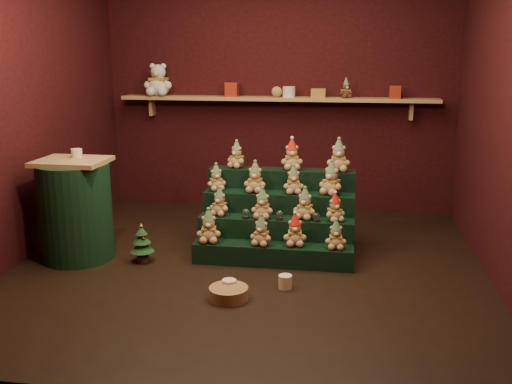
% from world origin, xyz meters
% --- Properties ---
extents(ground, '(4.00, 4.00, 0.00)m').
position_xyz_m(ground, '(0.00, 0.00, 0.00)').
color(ground, black).
rests_on(ground, ground).
extents(back_wall, '(4.00, 0.10, 2.80)m').
position_xyz_m(back_wall, '(0.00, 2.05, 1.40)').
color(back_wall, black).
rests_on(back_wall, ground).
extents(front_wall, '(4.00, 0.10, 2.80)m').
position_xyz_m(front_wall, '(0.00, -2.05, 1.40)').
color(front_wall, black).
rests_on(front_wall, ground).
extents(left_wall, '(0.10, 4.00, 2.80)m').
position_xyz_m(left_wall, '(-2.05, 0.00, 1.40)').
color(left_wall, black).
rests_on(left_wall, ground).
extents(back_shelf, '(3.60, 0.26, 0.24)m').
position_xyz_m(back_shelf, '(0.00, 1.87, 1.29)').
color(back_shelf, tan).
rests_on(back_shelf, ground).
extents(riser_tier_front, '(1.40, 0.22, 0.18)m').
position_xyz_m(riser_tier_front, '(0.20, 0.06, 0.09)').
color(riser_tier_front, black).
rests_on(riser_tier_front, ground).
extents(riser_tier_midfront, '(1.40, 0.22, 0.36)m').
position_xyz_m(riser_tier_midfront, '(0.20, 0.28, 0.18)').
color(riser_tier_midfront, black).
rests_on(riser_tier_midfront, ground).
extents(riser_tier_midback, '(1.40, 0.22, 0.54)m').
position_xyz_m(riser_tier_midback, '(0.20, 0.50, 0.27)').
color(riser_tier_midback, black).
rests_on(riser_tier_midback, ground).
extents(riser_tier_back, '(1.40, 0.22, 0.72)m').
position_xyz_m(riser_tier_back, '(0.20, 0.72, 0.36)').
color(riser_tier_back, black).
rests_on(riser_tier_back, ground).
extents(teddy_0, '(0.24, 0.22, 0.30)m').
position_xyz_m(teddy_0, '(-0.37, 0.05, 0.33)').
color(teddy_0, tan).
rests_on(teddy_0, riser_tier_front).
extents(teddy_1, '(0.22, 0.21, 0.27)m').
position_xyz_m(teddy_1, '(0.10, 0.04, 0.31)').
color(teddy_1, tan).
rests_on(teddy_1, riser_tier_front).
extents(teddy_2, '(0.22, 0.21, 0.28)m').
position_xyz_m(teddy_2, '(0.39, 0.08, 0.32)').
color(teddy_2, tan).
rests_on(teddy_2, riser_tier_front).
extents(teddy_3, '(0.19, 0.17, 0.25)m').
position_xyz_m(teddy_3, '(0.74, 0.05, 0.31)').
color(teddy_3, tan).
rests_on(teddy_3, riser_tier_front).
extents(teddy_4, '(0.22, 0.21, 0.26)m').
position_xyz_m(teddy_4, '(-0.32, 0.29, 0.49)').
color(teddy_4, tan).
rests_on(teddy_4, riser_tier_midfront).
extents(teddy_5, '(0.21, 0.19, 0.28)m').
position_xyz_m(teddy_5, '(0.08, 0.26, 0.50)').
color(teddy_5, tan).
rests_on(teddy_5, riser_tier_midfront).
extents(teddy_6, '(0.24, 0.23, 0.28)m').
position_xyz_m(teddy_6, '(0.45, 0.30, 0.50)').
color(teddy_6, tan).
rests_on(teddy_6, riser_tier_midfront).
extents(teddy_7, '(0.23, 0.23, 0.25)m').
position_xyz_m(teddy_7, '(0.72, 0.26, 0.49)').
color(teddy_7, tan).
rests_on(teddy_7, riser_tier_midfront).
extents(teddy_8, '(0.23, 0.23, 0.25)m').
position_xyz_m(teddy_8, '(-0.40, 0.51, 0.67)').
color(teddy_8, tan).
rests_on(teddy_8, riser_tier_midback).
extents(teddy_9, '(0.22, 0.20, 0.29)m').
position_xyz_m(teddy_9, '(-0.03, 0.49, 0.68)').
color(teddy_9, tan).
rests_on(teddy_9, riser_tier_midback).
extents(teddy_10, '(0.22, 0.20, 0.26)m').
position_xyz_m(teddy_10, '(0.33, 0.50, 0.67)').
color(teddy_10, tan).
rests_on(teddy_10, riser_tier_midback).
extents(teddy_11, '(0.29, 0.28, 0.31)m').
position_xyz_m(teddy_11, '(0.68, 0.51, 0.70)').
color(teddy_11, tan).
rests_on(teddy_11, riser_tier_midback).
extents(teddy_12, '(0.24, 0.23, 0.26)m').
position_xyz_m(teddy_12, '(-0.25, 0.73, 0.85)').
color(teddy_12, tan).
rests_on(teddy_12, riser_tier_back).
extents(teddy_13, '(0.24, 0.22, 0.29)m').
position_xyz_m(teddy_13, '(0.29, 0.73, 0.87)').
color(teddy_13, tan).
rests_on(teddy_13, riser_tier_back).
extents(teddy_14, '(0.23, 0.21, 0.30)m').
position_xyz_m(teddy_14, '(0.73, 0.72, 0.87)').
color(teddy_14, tan).
rests_on(teddy_14, riser_tier_back).
extents(snow_globe_a, '(0.07, 0.07, 0.09)m').
position_xyz_m(snow_globe_a, '(-0.07, 0.22, 0.40)').
color(snow_globe_a, black).
rests_on(snow_globe_a, riser_tier_midfront).
extents(snow_globe_b, '(0.06, 0.06, 0.09)m').
position_xyz_m(snow_globe_b, '(0.24, 0.22, 0.40)').
color(snow_globe_b, black).
rests_on(snow_globe_b, riser_tier_midfront).
extents(snow_globe_c, '(0.06, 0.06, 0.08)m').
position_xyz_m(snow_globe_c, '(0.56, 0.22, 0.40)').
color(snow_globe_c, black).
rests_on(snow_globe_c, riser_tier_midfront).
extents(side_table, '(0.63, 0.63, 0.91)m').
position_xyz_m(side_table, '(-1.56, -0.05, 0.45)').
color(side_table, tan).
rests_on(side_table, ground).
extents(table_ornament, '(0.09, 0.09, 0.08)m').
position_xyz_m(table_ornament, '(-1.56, 0.05, 0.94)').
color(table_ornament, beige).
rests_on(table_ornament, side_table).
extents(mini_christmas_tree, '(0.21, 0.21, 0.36)m').
position_xyz_m(mini_christmas_tree, '(-0.95, -0.05, 0.17)').
color(mini_christmas_tree, '#432C18').
rests_on(mini_christmas_tree, ground).
extents(mug_left, '(0.11, 0.11, 0.11)m').
position_xyz_m(mug_left, '(-0.05, -0.61, 0.06)').
color(mug_left, beige).
rests_on(mug_left, ground).
extents(mug_right, '(0.11, 0.11, 0.11)m').
position_xyz_m(mug_right, '(0.36, -0.44, 0.05)').
color(mug_right, beige).
rests_on(mug_right, ground).
extents(wicker_basket, '(0.30, 0.30, 0.09)m').
position_xyz_m(wicker_basket, '(-0.04, -0.71, 0.05)').
color(wicker_basket, olive).
rests_on(wicker_basket, ground).
extents(white_bear, '(0.33, 0.30, 0.47)m').
position_xyz_m(white_bear, '(-1.37, 1.84, 1.55)').
color(white_bear, silver).
rests_on(white_bear, back_shelf).
extents(brown_bear, '(0.19, 0.19, 0.21)m').
position_xyz_m(brown_bear, '(0.78, 1.84, 1.43)').
color(brown_bear, '#483018').
rests_on(brown_bear, back_shelf).
extents(gift_tin_red_a, '(0.14, 0.14, 0.16)m').
position_xyz_m(gift_tin_red_a, '(-0.51, 1.85, 1.40)').
color(gift_tin_red_a, '#A92F1A').
rests_on(gift_tin_red_a, back_shelf).
extents(gift_tin_cream, '(0.14, 0.14, 0.12)m').
position_xyz_m(gift_tin_cream, '(0.14, 1.85, 1.38)').
color(gift_tin_cream, beige).
rests_on(gift_tin_cream, back_shelf).
extents(gift_tin_red_b, '(0.12, 0.12, 0.14)m').
position_xyz_m(gift_tin_red_b, '(1.31, 1.85, 1.39)').
color(gift_tin_red_b, '#A92F1A').
rests_on(gift_tin_red_b, back_shelf).
extents(shelf_plush_ball, '(0.12, 0.12, 0.12)m').
position_xyz_m(shelf_plush_ball, '(0.01, 1.85, 1.38)').
color(shelf_plush_ball, tan).
rests_on(shelf_plush_ball, back_shelf).
extents(scarf_gift_box, '(0.16, 0.10, 0.10)m').
position_xyz_m(scarf_gift_box, '(0.47, 1.85, 1.37)').
color(scarf_gift_box, orange).
rests_on(scarf_gift_box, back_shelf).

